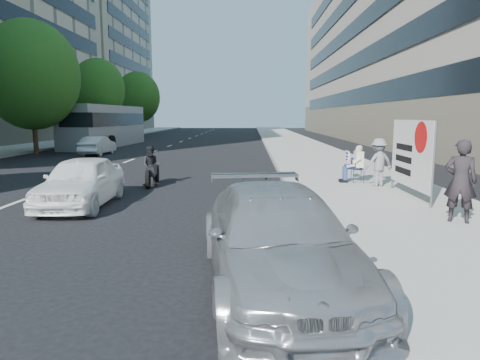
{
  "coord_description": "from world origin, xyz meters",
  "views": [
    {
      "loc": [
        0.21,
        -9.42,
        2.46
      ],
      "look_at": [
        -0.05,
        1.27,
        0.86
      ],
      "focal_mm": 32.0,
      "sensor_mm": 36.0,
      "label": 1
    }
  ],
  "objects_px": {
    "pedestrian_woman": "(461,181)",
    "white_sedan_mid": "(98,146)",
    "jogger": "(378,162)",
    "parked_sedan": "(277,240)",
    "motorcycle": "(152,168)",
    "bus": "(106,126)",
    "protest_banner": "(411,154)",
    "seated_protester": "(355,162)",
    "white_sedan_near": "(81,181)"
  },
  "relations": [
    {
      "from": "protest_banner",
      "to": "jogger",
      "type": "bearing_deg",
      "value": 99.77
    },
    {
      "from": "jogger",
      "to": "motorcycle",
      "type": "distance_m",
      "value": 7.79
    },
    {
      "from": "jogger",
      "to": "white_sedan_mid",
      "type": "distance_m",
      "value": 19.14
    },
    {
      "from": "parked_sedan",
      "to": "motorcycle",
      "type": "distance_m",
      "value": 9.87
    },
    {
      "from": "parked_sedan",
      "to": "seated_protester",
      "type": "bearing_deg",
      "value": 62.63
    },
    {
      "from": "jogger",
      "to": "pedestrian_woman",
      "type": "distance_m",
      "value": 4.87
    },
    {
      "from": "protest_banner",
      "to": "bus",
      "type": "relative_size",
      "value": 0.25
    },
    {
      "from": "jogger",
      "to": "parked_sedan",
      "type": "bearing_deg",
      "value": 46.83
    },
    {
      "from": "pedestrian_woman",
      "to": "white_sedan_near",
      "type": "xyz_separation_m",
      "value": [
        -9.23,
        2.21,
        -0.37
      ]
    },
    {
      "from": "pedestrian_woman",
      "to": "white_sedan_mid",
      "type": "bearing_deg",
      "value": -25.43
    },
    {
      "from": "seated_protester",
      "to": "motorcycle",
      "type": "xyz_separation_m",
      "value": [
        -7.17,
        -0.01,
        -0.24
      ]
    },
    {
      "from": "pedestrian_woman",
      "to": "motorcycle",
      "type": "bearing_deg",
      "value": -9.47
    },
    {
      "from": "jogger",
      "to": "seated_protester",
      "type": "bearing_deg",
      "value": -74.57
    },
    {
      "from": "white_sedan_mid",
      "to": "motorcycle",
      "type": "xyz_separation_m",
      "value": [
        6.29,
        -12.17,
        0.05
      ]
    },
    {
      "from": "jogger",
      "to": "bus",
      "type": "height_order",
      "value": "bus"
    },
    {
      "from": "parked_sedan",
      "to": "protest_banner",
      "type": "bearing_deg",
      "value": 48.89
    },
    {
      "from": "protest_banner",
      "to": "white_sedan_mid",
      "type": "height_order",
      "value": "protest_banner"
    },
    {
      "from": "pedestrian_woman",
      "to": "white_sedan_mid",
      "type": "xyz_separation_m",
      "value": [
        -14.37,
        17.88,
        -0.47
      ]
    },
    {
      "from": "jogger",
      "to": "pedestrian_woman",
      "type": "height_order",
      "value": "pedestrian_woman"
    },
    {
      "from": "white_sedan_near",
      "to": "motorcycle",
      "type": "distance_m",
      "value": 3.69
    },
    {
      "from": "protest_banner",
      "to": "bus",
      "type": "distance_m",
      "value": 27.94
    },
    {
      "from": "motorcycle",
      "to": "white_sedan_near",
      "type": "bearing_deg",
      "value": -114.56
    },
    {
      "from": "protest_banner",
      "to": "parked_sedan",
      "type": "bearing_deg",
      "value": -123.57
    },
    {
      "from": "seated_protester",
      "to": "white_sedan_mid",
      "type": "xyz_separation_m",
      "value": [
        -13.46,
        12.16,
        -0.29
      ]
    },
    {
      "from": "white_sedan_near",
      "to": "bus",
      "type": "relative_size",
      "value": 0.33
    },
    {
      "from": "seated_protester",
      "to": "white_sedan_mid",
      "type": "height_order",
      "value": "seated_protester"
    },
    {
      "from": "white_sedan_near",
      "to": "white_sedan_mid",
      "type": "distance_m",
      "value": 16.5
    },
    {
      "from": "seated_protester",
      "to": "protest_banner",
      "type": "xyz_separation_m",
      "value": [
        0.9,
        -2.79,
        0.53
      ]
    },
    {
      "from": "pedestrian_woman",
      "to": "protest_banner",
      "type": "height_order",
      "value": "protest_banner"
    },
    {
      "from": "pedestrian_woman",
      "to": "seated_protester",
      "type": "bearing_deg",
      "value": -55.16
    },
    {
      "from": "bus",
      "to": "white_sedan_near",
      "type": "bearing_deg",
      "value": -69.33
    },
    {
      "from": "seated_protester",
      "to": "jogger",
      "type": "xyz_separation_m",
      "value": [
        0.57,
        -0.87,
        0.07
      ]
    },
    {
      "from": "jogger",
      "to": "pedestrian_woman",
      "type": "relative_size",
      "value": 0.87
    },
    {
      "from": "motorcycle",
      "to": "bus",
      "type": "height_order",
      "value": "bus"
    },
    {
      "from": "seated_protester",
      "to": "pedestrian_woman",
      "type": "distance_m",
      "value": 5.8
    },
    {
      "from": "white_sedan_mid",
      "to": "motorcycle",
      "type": "height_order",
      "value": "motorcycle"
    },
    {
      "from": "bus",
      "to": "seated_protester",
      "type": "bearing_deg",
      "value": -48.43
    },
    {
      "from": "seated_protester",
      "to": "bus",
      "type": "bearing_deg",
      "value": 127.9
    },
    {
      "from": "jogger",
      "to": "bus",
      "type": "relative_size",
      "value": 0.13
    },
    {
      "from": "seated_protester",
      "to": "bus",
      "type": "relative_size",
      "value": 0.11
    },
    {
      "from": "protest_banner",
      "to": "bus",
      "type": "bearing_deg",
      "value": 125.85
    },
    {
      "from": "white_sedan_mid",
      "to": "bus",
      "type": "relative_size",
      "value": 0.29
    },
    {
      "from": "white_sedan_near",
      "to": "protest_banner",
      "type": "bearing_deg",
      "value": 1.93
    },
    {
      "from": "pedestrian_woman",
      "to": "parked_sedan",
      "type": "xyz_separation_m",
      "value": [
        -4.19,
        -3.37,
        -0.35
      ]
    },
    {
      "from": "seated_protester",
      "to": "white_sedan_mid",
      "type": "distance_m",
      "value": 18.14
    },
    {
      "from": "white_sedan_near",
      "to": "white_sedan_mid",
      "type": "xyz_separation_m",
      "value": [
        -5.14,
        15.67,
        -0.1
      ]
    },
    {
      "from": "pedestrian_woman",
      "to": "parked_sedan",
      "type": "distance_m",
      "value": 5.39
    },
    {
      "from": "jogger",
      "to": "bus",
      "type": "xyz_separation_m",
      "value": [
        -16.03,
        20.72,
        0.69
      ]
    },
    {
      "from": "bus",
      "to": "protest_banner",
      "type": "bearing_deg",
      "value": -50.48
    },
    {
      "from": "jogger",
      "to": "parked_sedan",
      "type": "xyz_separation_m",
      "value": [
        -3.85,
        -8.23,
        -0.23
      ]
    }
  ]
}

